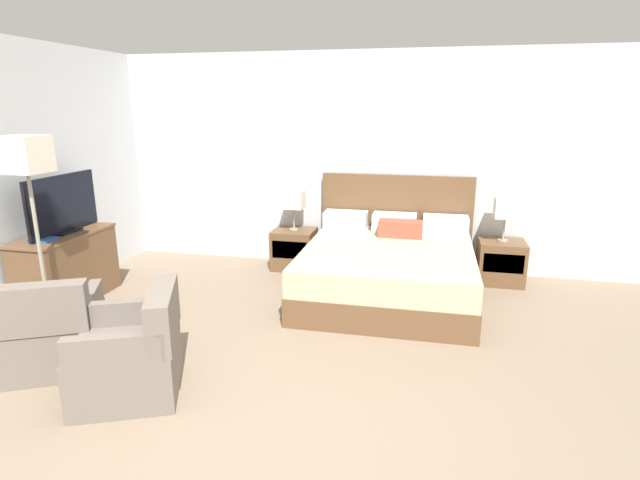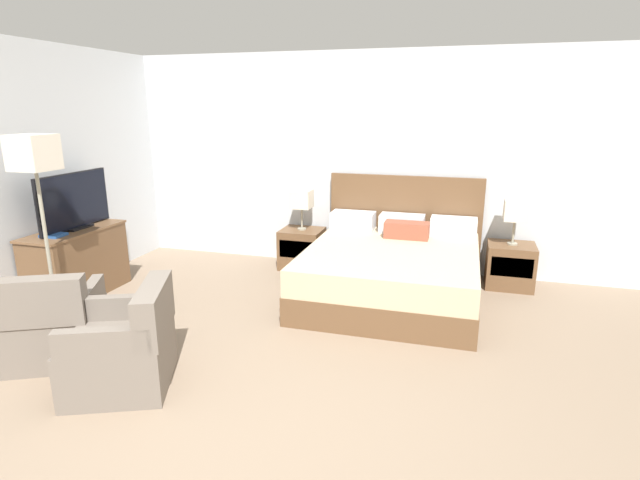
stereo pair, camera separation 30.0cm
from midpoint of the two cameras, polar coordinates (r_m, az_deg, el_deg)
name	(u,v)px [view 1 (the left image)]	position (r m, az deg, el deg)	size (l,w,h in m)	color
ground_plane	(252,445)	(3.28, -10.63, -22.06)	(10.85, 10.85, 0.00)	#84705B
wall_back	(351,162)	(6.17, 2.14, 8.86)	(6.98, 0.06, 2.60)	silver
wall_left	(8,179)	(5.64, -33.39, 5.80)	(0.06, 5.42, 2.60)	silver
bed	(388,267)	(5.33, 6.23, -3.16)	(1.80, 1.97, 1.17)	brown
nightstand_left	(294,249)	(6.22, -4.34, -1.03)	(0.51, 0.45, 0.49)	brown
nightstand_right	(501,262)	(6.01, 18.61, -2.39)	(0.51, 0.45, 0.49)	brown
table_lamp_left	(294,200)	(6.07, -4.45, 4.59)	(0.24, 0.24, 0.49)	gray
table_lamp_right	(506,209)	(5.86, 19.12, 3.40)	(0.24, 0.24, 0.49)	gray
dresser	(67,267)	(5.80, -28.32, -2.73)	(0.48, 1.09, 0.72)	brown
tv	(63,205)	(5.70, -28.68, 3.52)	(0.18, 0.95, 0.58)	black
book_red_cover	(43,240)	(5.50, -30.47, 0.02)	(0.21, 0.17, 0.03)	#234C8E
armchair_by_window	(51,334)	(4.46, -30.16, -9.26)	(0.92, 0.92, 0.76)	#70665B
armchair_companion	(133,355)	(3.85, -22.78, -12.09)	(0.90, 0.90, 0.76)	#70665B
floor_lamp	(27,170)	(4.86, -32.02, 6.81)	(0.31, 0.31, 1.74)	gray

